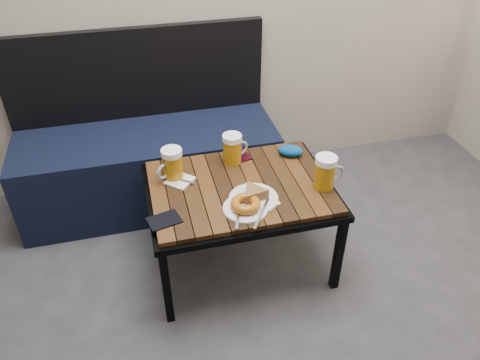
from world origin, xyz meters
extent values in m
cube|color=black|center=(-0.14, 1.74, 0.23)|extent=(1.40, 0.50, 0.45)
cube|color=black|center=(-0.14, 1.97, 0.70)|extent=(1.40, 0.05, 0.50)
cube|color=black|center=(-0.16, 0.87, 0.21)|extent=(0.04, 0.03, 0.42)
cube|color=black|center=(0.62, 0.87, 0.21)|extent=(0.03, 0.03, 0.42)
cube|color=black|center=(-0.16, 1.43, 0.21)|extent=(0.04, 0.04, 0.42)
cube|color=black|center=(0.62, 1.43, 0.21)|extent=(0.03, 0.04, 0.42)
cube|color=black|center=(0.23, 1.15, 0.43)|extent=(0.84, 0.62, 0.03)
cube|color=#39240D|center=(0.23, 1.15, 0.46)|extent=(0.80, 0.58, 0.02)
cylinder|color=#AA710D|center=(-0.05, 1.28, 0.53)|extent=(0.12, 0.12, 0.12)
cylinder|color=white|center=(-0.05, 1.28, 0.61)|extent=(0.09, 0.09, 0.03)
torus|color=#8C999E|center=(-0.09, 1.25, 0.53)|extent=(0.07, 0.05, 0.08)
cylinder|color=#AA710D|center=(0.24, 1.34, 0.53)|extent=(0.11, 0.11, 0.12)
cylinder|color=white|center=(0.24, 1.34, 0.61)|extent=(0.09, 0.09, 0.03)
torus|color=#8C999E|center=(0.29, 1.35, 0.53)|extent=(0.07, 0.04, 0.07)
cylinder|color=#AA710D|center=(0.59, 1.05, 0.54)|extent=(0.09, 0.09, 0.13)
cylinder|color=white|center=(0.59, 1.05, 0.61)|extent=(0.10, 0.10, 0.03)
torus|color=#8C999E|center=(0.65, 1.05, 0.54)|extent=(0.08, 0.01, 0.08)
cylinder|color=white|center=(0.26, 1.03, 0.48)|extent=(0.21, 0.21, 0.01)
cylinder|color=white|center=(0.21, 0.97, 0.48)|extent=(0.19, 0.19, 0.01)
torus|color=#964A0D|center=(0.21, 0.97, 0.50)|extent=(0.13, 0.13, 0.04)
cube|color=#A5A8AD|center=(0.27, 0.92, 0.49)|extent=(0.12, 0.17, 0.00)
cube|color=#A5A8AD|center=(0.17, 0.92, 0.49)|extent=(0.06, 0.14, 0.00)
cube|color=white|center=(-0.03, 1.24, 0.48)|extent=(0.15, 0.15, 0.01)
cube|color=#A5A8AD|center=(-0.03, 1.24, 0.48)|extent=(0.12, 0.10, 0.00)
cube|color=white|center=(0.30, 1.00, 0.48)|extent=(0.14, 0.12, 0.01)
cube|color=black|center=(-0.13, 0.99, 0.48)|extent=(0.15, 0.12, 0.01)
cube|color=black|center=(0.28, 1.39, 0.48)|extent=(0.12, 0.15, 0.01)
ellipsoid|color=navy|center=(0.53, 1.32, 0.50)|extent=(0.14, 0.12, 0.05)
camera|label=1|loc=(-0.18, -0.49, 1.73)|focal=35.00mm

